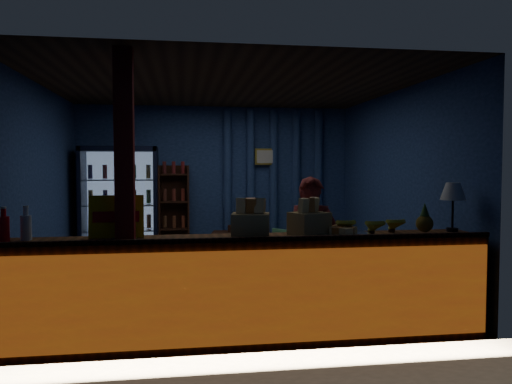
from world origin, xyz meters
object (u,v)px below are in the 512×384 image
at_px(shopkeeper, 311,248).
at_px(green_chair, 300,246).
at_px(pastry_tray, 342,233).
at_px(table_lamp, 453,193).

distance_m(shopkeeper, green_chair, 2.83).
relative_size(shopkeeper, green_chair, 2.19).
xyz_separation_m(green_chair, pastry_tray, (-0.41, -3.35, 0.67)).
distance_m(pastry_tray, table_lamp, 1.21).
xyz_separation_m(green_chair, table_lamp, (0.74, -3.24, 1.02)).
height_order(green_chair, table_lamp, table_lamp).
xyz_separation_m(shopkeeper, green_chair, (0.54, 2.74, -0.43)).
bearing_deg(pastry_tray, green_chair, 83.01).
bearing_deg(shopkeeper, green_chair, 99.46).
height_order(shopkeeper, green_chair, shopkeeper).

